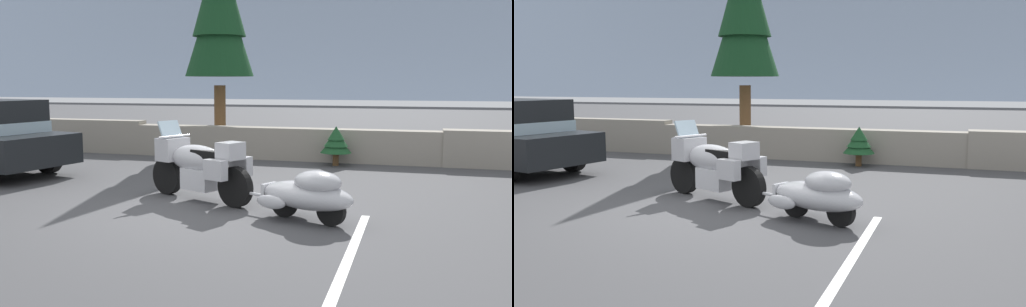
# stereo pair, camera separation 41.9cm
# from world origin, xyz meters

# --- Properties ---
(ground_plane) EXTENTS (80.00, 80.00, 0.00)m
(ground_plane) POSITION_xyz_m (0.00, 0.00, 0.00)
(ground_plane) COLOR #424244
(stone_guard_wall) EXTENTS (24.00, 0.60, 0.94)m
(stone_guard_wall) POSITION_xyz_m (0.59, 5.94, 0.44)
(stone_guard_wall) COLOR gray
(stone_guard_wall) RESTS_ON ground
(distant_ridgeline) EXTENTS (240.00, 80.00, 16.00)m
(distant_ridgeline) POSITION_xyz_m (0.00, 95.92, 8.00)
(distant_ridgeline) COLOR #8C9EB7
(distant_ridgeline) RESTS_ON ground
(touring_motorcycle) EXTENTS (2.17, 1.28, 1.33)m
(touring_motorcycle) POSITION_xyz_m (-0.13, 0.65, 0.62)
(touring_motorcycle) COLOR black
(touring_motorcycle) RESTS_ON ground
(car_shaped_trailer) EXTENTS (2.16, 1.24, 0.76)m
(car_shaped_trailer) POSITION_xyz_m (1.93, -0.26, 0.41)
(car_shaped_trailer) COLOR black
(car_shaped_trailer) RESTS_ON ground
(pine_tree_tall) EXTENTS (1.93, 1.93, 6.66)m
(pine_tree_tall) POSITION_xyz_m (-2.00, 6.77, 4.17)
(pine_tree_tall) COLOR brown
(pine_tree_tall) RESTS_ON ground
(pine_sapling_near) EXTENTS (0.76, 0.76, 0.96)m
(pine_sapling_near) POSITION_xyz_m (1.53, 5.28, 0.60)
(pine_sapling_near) COLOR brown
(pine_sapling_near) RESTS_ON ground
(parking_stripe_marker) EXTENTS (0.12, 3.60, 0.01)m
(parking_stripe_marker) POSITION_xyz_m (2.71, -1.50, 0.00)
(parking_stripe_marker) COLOR silver
(parking_stripe_marker) RESTS_ON ground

